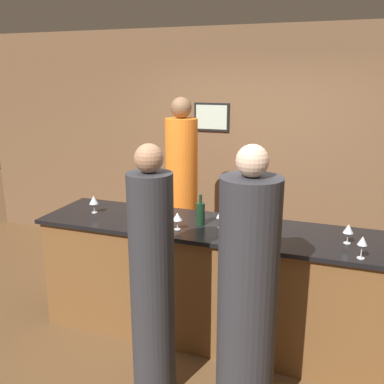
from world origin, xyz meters
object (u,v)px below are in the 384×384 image
Objects in this scene: guest_0 at (152,283)px; bartender at (182,199)px; wine_bottle_1 at (200,213)px; wine_bottle_0 at (250,214)px; wine_bottle_2 at (157,214)px; guest_1 at (247,302)px.

bartender is at bearing 104.24° from guest_0.
wine_bottle_0 is at bearing 11.70° from wine_bottle_1.
guest_0 reaches higher than wine_bottle_2.
guest_0 is 0.68m from guest_1.
guest_0 is at bearing -96.04° from wine_bottle_1.
bartender reaches higher than guest_1.
wine_bottle_1 is at bearing 119.64° from bartender.
bartender is at bearing 99.80° from wine_bottle_2.
wine_bottle_2 is (-0.33, -0.15, 0.00)m from wine_bottle_1.
wine_bottle_0 is (0.92, -0.82, 0.18)m from bartender.
guest_1 is 1.19m from wine_bottle_2.
wine_bottle_1 is at bearing -168.30° from wine_bottle_0.
guest_0 is at bearing -68.94° from wine_bottle_2.
wine_bottle_2 is at bearing 111.06° from guest_0.
wine_bottle_2 is at bearing 99.80° from bartender.
guest_0 reaches higher than wine_bottle_0.
wine_bottle_0 is at bearing 101.48° from guest_1.
guest_1 is 6.53× the size of wine_bottle_0.
bartender reaches higher than wine_bottle_0.
guest_0 is at bearing 104.24° from bartender.
wine_bottle_1 is (0.08, 0.79, 0.27)m from guest_0.
wine_bottle_0 is 1.07× the size of wine_bottle_2.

